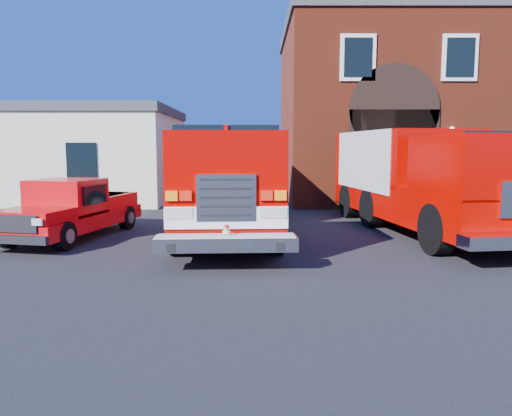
{
  "coord_description": "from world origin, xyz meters",
  "views": [
    {
      "loc": [
        -0.01,
        -11.11,
        2.51
      ],
      "look_at": [
        0.0,
        -1.2,
        1.3
      ],
      "focal_mm": 35.0,
      "sensor_mm": 36.0,
      "label": 1
    }
  ],
  "objects_px": {
    "fire_station": "(437,112)",
    "secondary_truck": "(424,177)",
    "fire_engine": "(228,180)",
    "side_building": "(69,154)",
    "pickup_truck": "(73,210)"
  },
  "relations": [
    {
      "from": "pickup_truck",
      "to": "secondary_truck",
      "type": "distance_m",
      "value": 10.17
    },
    {
      "from": "side_building",
      "to": "secondary_truck",
      "type": "xyz_separation_m",
      "value": [
        13.99,
        -9.33,
        -0.56
      ]
    },
    {
      "from": "fire_station",
      "to": "secondary_truck",
      "type": "bearing_deg",
      "value": -111.21
    },
    {
      "from": "fire_engine",
      "to": "side_building",
      "type": "bearing_deg",
      "value": 131.18
    },
    {
      "from": "pickup_truck",
      "to": "secondary_truck",
      "type": "height_order",
      "value": "secondary_truck"
    },
    {
      "from": "pickup_truck",
      "to": "secondary_truck",
      "type": "relative_size",
      "value": 0.55
    },
    {
      "from": "fire_engine",
      "to": "secondary_truck",
      "type": "height_order",
      "value": "secondary_truck"
    },
    {
      "from": "secondary_truck",
      "to": "fire_engine",
      "type": "bearing_deg",
      "value": -179.72
    },
    {
      "from": "side_building",
      "to": "fire_engine",
      "type": "distance_m",
      "value": 12.44
    },
    {
      "from": "fire_station",
      "to": "secondary_truck",
      "type": "relative_size",
      "value": 1.58
    },
    {
      "from": "fire_station",
      "to": "secondary_truck",
      "type": "xyz_separation_m",
      "value": [
        -4.0,
        -10.31,
        -2.61
      ]
    },
    {
      "from": "fire_engine",
      "to": "secondary_truck",
      "type": "distance_m",
      "value": 5.81
    },
    {
      "from": "fire_engine",
      "to": "pickup_truck",
      "type": "distance_m",
      "value": 4.47
    },
    {
      "from": "fire_station",
      "to": "secondary_truck",
      "type": "distance_m",
      "value": 11.37
    },
    {
      "from": "pickup_truck",
      "to": "side_building",
      "type": "bearing_deg",
      "value": 110.63
    }
  ]
}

